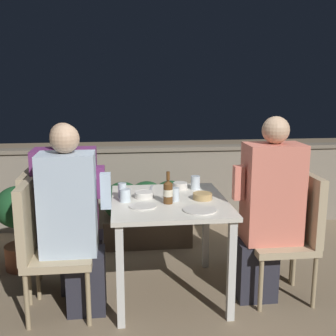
{
  "coord_description": "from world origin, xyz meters",
  "views": [
    {
      "loc": [
        -0.35,
        -2.9,
        1.58
      ],
      "look_at": [
        0.0,
        0.07,
        0.95
      ],
      "focal_mm": 45.0,
      "sensor_mm": 36.0,
      "label": 1
    }
  ],
  "objects_px": {
    "person_coral_top": "(268,210)",
    "chair_right_far": "(276,212)",
    "person_purple_stripe": "(71,209)",
    "chair_right_near": "(294,226)",
    "person_blue_shirt": "(73,221)",
    "potted_plant": "(19,218)",
    "chair_left_far": "(43,223)",
    "chair_left_near": "(43,239)",
    "beer_bottle": "(168,191)"
  },
  "relations": [
    {
      "from": "person_coral_top",
      "to": "chair_right_far",
      "type": "distance_m",
      "value": 0.41
    },
    {
      "from": "person_purple_stripe",
      "to": "chair_right_near",
      "type": "xyz_separation_m",
      "value": [
        1.61,
        -0.28,
        -0.1
      ]
    },
    {
      "from": "person_blue_shirt",
      "to": "potted_plant",
      "type": "height_order",
      "value": "person_blue_shirt"
    },
    {
      "from": "person_blue_shirt",
      "to": "chair_right_near",
      "type": "xyz_separation_m",
      "value": [
        1.56,
        0.04,
        -0.12
      ]
    },
    {
      "from": "person_purple_stripe",
      "to": "potted_plant",
      "type": "height_order",
      "value": "person_purple_stripe"
    },
    {
      "from": "chair_left_far",
      "to": "potted_plant",
      "type": "bearing_deg",
      "value": 122.37
    },
    {
      "from": "chair_right_near",
      "to": "chair_right_far",
      "type": "xyz_separation_m",
      "value": [
        -0.01,
        0.33,
        0.0
      ]
    },
    {
      "from": "person_blue_shirt",
      "to": "chair_left_far",
      "type": "bearing_deg",
      "value": 128.95
    },
    {
      "from": "person_coral_top",
      "to": "chair_right_far",
      "type": "xyz_separation_m",
      "value": [
        0.2,
        0.33,
        -0.13
      ]
    },
    {
      "from": "chair_right_far",
      "to": "potted_plant",
      "type": "xyz_separation_m",
      "value": [
        -2.08,
        0.38,
        -0.1
      ]
    },
    {
      "from": "chair_left_near",
      "to": "chair_left_far",
      "type": "bearing_deg",
      "value": 98.9
    },
    {
      "from": "person_purple_stripe",
      "to": "chair_left_near",
      "type": "bearing_deg",
      "value": -116.42
    },
    {
      "from": "person_blue_shirt",
      "to": "chair_right_near",
      "type": "bearing_deg",
      "value": 1.44
    },
    {
      "from": "chair_left_far",
      "to": "person_purple_stripe",
      "type": "relative_size",
      "value": 0.72
    },
    {
      "from": "person_purple_stripe",
      "to": "person_coral_top",
      "type": "height_order",
      "value": "person_coral_top"
    },
    {
      "from": "chair_left_far",
      "to": "beer_bottle",
      "type": "relative_size",
      "value": 4.08
    },
    {
      "from": "person_purple_stripe",
      "to": "person_coral_top",
      "type": "xyz_separation_m",
      "value": [
        1.41,
        -0.28,
        0.03
      ]
    },
    {
      "from": "chair_right_near",
      "to": "beer_bottle",
      "type": "height_order",
      "value": "beer_bottle"
    },
    {
      "from": "potted_plant",
      "to": "person_coral_top",
      "type": "bearing_deg",
      "value": -20.64
    },
    {
      "from": "chair_left_far",
      "to": "chair_right_far",
      "type": "height_order",
      "value": "same"
    },
    {
      "from": "chair_right_near",
      "to": "person_coral_top",
      "type": "distance_m",
      "value": 0.24
    },
    {
      "from": "chair_right_far",
      "to": "potted_plant",
      "type": "distance_m",
      "value": 2.12
    },
    {
      "from": "chair_left_far",
      "to": "person_coral_top",
      "type": "height_order",
      "value": "person_coral_top"
    },
    {
      "from": "chair_right_far",
      "to": "potted_plant",
      "type": "bearing_deg",
      "value": 169.65
    },
    {
      "from": "person_blue_shirt",
      "to": "chair_left_far",
      "type": "distance_m",
      "value": 0.42
    },
    {
      "from": "chair_left_near",
      "to": "potted_plant",
      "type": "bearing_deg",
      "value": 113.45
    },
    {
      "from": "chair_left_near",
      "to": "person_coral_top",
      "type": "xyz_separation_m",
      "value": [
        1.56,
        0.04,
        0.13
      ]
    },
    {
      "from": "chair_left_far",
      "to": "chair_right_near",
      "type": "xyz_separation_m",
      "value": [
        1.82,
        -0.28,
        0.0
      ]
    },
    {
      "from": "chair_left_near",
      "to": "person_coral_top",
      "type": "bearing_deg",
      "value": 1.44
    },
    {
      "from": "beer_bottle",
      "to": "potted_plant",
      "type": "relative_size",
      "value": 0.32
    },
    {
      "from": "person_purple_stripe",
      "to": "chair_right_near",
      "type": "relative_size",
      "value": 1.38
    },
    {
      "from": "chair_right_near",
      "to": "person_purple_stripe",
      "type": "bearing_deg",
      "value": 170.3
    },
    {
      "from": "person_purple_stripe",
      "to": "chair_right_far",
      "type": "distance_m",
      "value": 1.61
    },
    {
      "from": "chair_right_far",
      "to": "chair_right_near",
      "type": "bearing_deg",
      "value": -88.66
    },
    {
      "from": "chair_left_near",
      "to": "person_purple_stripe",
      "type": "bearing_deg",
      "value": 63.58
    },
    {
      "from": "person_purple_stripe",
      "to": "beer_bottle",
      "type": "relative_size",
      "value": 5.64
    },
    {
      "from": "person_blue_shirt",
      "to": "potted_plant",
      "type": "bearing_deg",
      "value": 125.26
    },
    {
      "from": "chair_right_far",
      "to": "beer_bottle",
      "type": "bearing_deg",
      "value": -162.82
    },
    {
      "from": "chair_right_near",
      "to": "chair_right_far",
      "type": "bearing_deg",
      "value": 91.34
    },
    {
      "from": "chair_right_near",
      "to": "chair_right_far",
      "type": "distance_m",
      "value": 0.33
    },
    {
      "from": "person_blue_shirt",
      "to": "person_purple_stripe",
      "type": "xyz_separation_m",
      "value": [
        -0.05,
        0.31,
        -0.02
      ]
    },
    {
      "from": "person_purple_stripe",
      "to": "beer_bottle",
      "type": "bearing_deg",
      "value": -17.89
    },
    {
      "from": "person_coral_top",
      "to": "beer_bottle",
      "type": "bearing_deg",
      "value": 175.93
    },
    {
      "from": "person_coral_top",
      "to": "potted_plant",
      "type": "height_order",
      "value": "person_coral_top"
    },
    {
      "from": "person_blue_shirt",
      "to": "chair_left_far",
      "type": "xyz_separation_m",
      "value": [
        -0.25,
        0.31,
        -0.12
      ]
    },
    {
      "from": "person_blue_shirt",
      "to": "chair_right_near",
      "type": "distance_m",
      "value": 1.57
    },
    {
      "from": "person_blue_shirt",
      "to": "chair_right_near",
      "type": "relative_size",
      "value": 1.41
    },
    {
      "from": "person_blue_shirt",
      "to": "person_purple_stripe",
      "type": "relative_size",
      "value": 1.02
    },
    {
      "from": "person_blue_shirt",
      "to": "person_coral_top",
      "type": "height_order",
      "value": "person_coral_top"
    },
    {
      "from": "chair_right_far",
      "to": "person_blue_shirt",
      "type": "bearing_deg",
      "value": -166.62
    }
  ]
}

